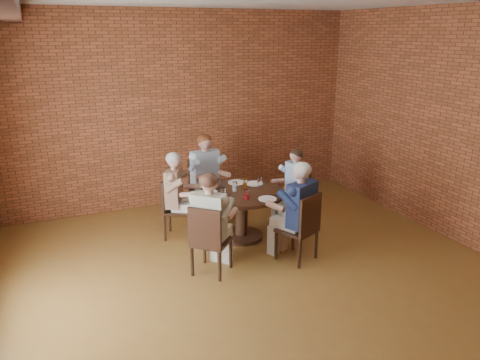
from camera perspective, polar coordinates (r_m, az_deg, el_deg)
name	(u,v)px	position (r m, az deg, el deg)	size (l,w,h in m)	color
floor	(268,292)	(5.84, 3.46, -13.48)	(7.00, 7.00, 0.00)	brown
wall_back	(180,110)	(8.37, -7.33, 8.45)	(7.00, 7.00, 0.00)	brown
dining_table	(242,205)	(7.02, 0.19, -3.12)	(1.28, 1.28, 0.75)	#341C11
chair_a	(297,195)	(7.64, 6.93, -1.79)	(0.45, 0.45, 0.90)	#341C11
diner_a	(293,187)	(7.55, 6.53, -0.90)	(0.48, 0.59, 1.26)	#497DBE
chair_b	(204,185)	(7.95, -4.38, -0.66)	(0.54, 0.54, 0.98)	#341C11
diner_b	(207,177)	(7.81, -4.06, 0.40)	(0.58, 0.71, 1.41)	#9DB2C8
chair_c	(173,205)	(7.16, -8.20, -3.07)	(0.57, 0.57, 0.93)	#341C11
diner_c	(178,196)	(7.09, -7.59, -1.91)	(0.52, 0.65, 1.33)	brown
chair_d	(208,238)	(5.99, -3.86, -7.11)	(0.62, 0.62, 0.95)	#341C11
diner_d	(211,224)	(5.99, -3.55, -5.34)	(0.55, 0.67, 1.36)	#B9A391
chair_e	(303,226)	(6.38, 7.65, -5.52)	(0.60, 0.60, 0.97)	#341C11
diner_e	(297,212)	(6.37, 7.02, -3.86)	(0.56, 0.69, 1.39)	#192447
plate_a	(255,184)	(7.28, 1.78, -0.44)	(0.26, 0.26, 0.01)	white
plate_b	(236,182)	(7.34, -0.46, -0.28)	(0.26, 0.26, 0.01)	white
plate_c	(209,192)	(6.91, -3.81, -1.49)	(0.26, 0.26, 0.01)	white
plate_d	(267,199)	(6.63, 3.37, -2.31)	(0.26, 0.26, 0.01)	white
glass_a	(260,182)	(7.17, 2.42, -0.21)	(0.07, 0.07, 0.14)	white
glass_b	(245,184)	(7.07, 0.61, -0.48)	(0.07, 0.07, 0.14)	white
glass_c	(219,184)	(7.07, -2.62, -0.48)	(0.07, 0.07, 0.14)	white
glass_d	(235,187)	(6.94, -0.62, -0.81)	(0.07, 0.07, 0.14)	white
glass_e	(223,192)	(6.70, -2.05, -1.52)	(0.07, 0.07, 0.14)	white
glass_f	(247,195)	(6.60, 0.80, -1.80)	(0.07, 0.07, 0.14)	white
smartphone	(274,197)	(6.71, 4.20, -2.12)	(0.07, 0.14, 0.01)	black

